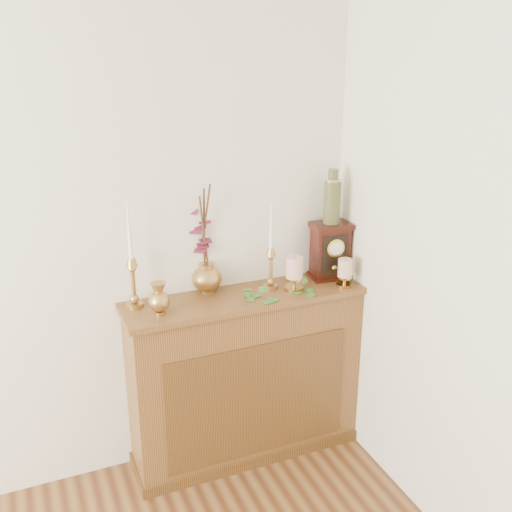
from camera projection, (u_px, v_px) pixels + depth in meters
name	position (u px, v px, depth m)	size (l,w,h in m)	color
console_shelf	(246.00, 381.00, 3.14)	(1.24, 0.34, 0.93)	brown
candlestick_left	(133.00, 275.00, 2.78)	(0.08, 0.08, 0.50)	tan
candlestick_center	(271.00, 262.00, 3.00)	(0.07, 0.07, 0.44)	tan
bud_vase	(159.00, 299.00, 2.73)	(0.10, 0.10, 0.16)	tan
ginger_jar	(202.00, 242.00, 2.96)	(0.23, 0.24, 0.56)	tan
pillar_candle_left	(294.00, 272.00, 3.00)	(0.10, 0.10, 0.19)	#B4903F
pillar_candle_right	(345.00, 271.00, 3.05)	(0.08, 0.08, 0.16)	#B4903F
ivy_garland	(270.00, 293.00, 2.96)	(0.44, 0.20, 0.08)	#37742C
mantel_clock	(330.00, 251.00, 3.14)	(0.21, 0.16, 0.30)	#340D0A
ceramic_vase	(332.00, 199.00, 3.05)	(0.09, 0.09, 0.28)	#1C3828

